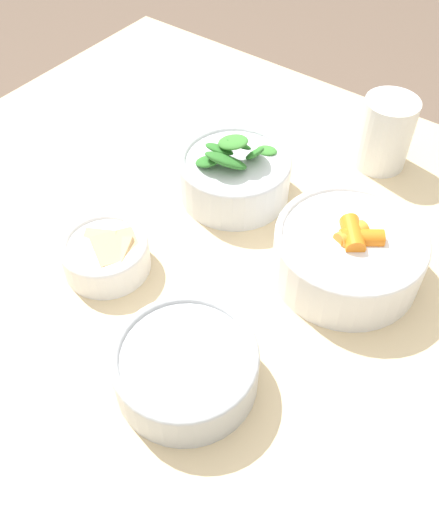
# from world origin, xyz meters

# --- Properties ---
(ground_plane) EXTENTS (10.00, 10.00, 0.00)m
(ground_plane) POSITION_xyz_m (0.00, 0.00, 0.00)
(ground_plane) COLOR brown
(dining_table) EXTENTS (1.01, 1.08, 0.76)m
(dining_table) POSITION_xyz_m (0.00, 0.00, 0.65)
(dining_table) COLOR beige
(dining_table) RESTS_ON ground_plane
(bowl_carrots) EXTENTS (0.19, 0.19, 0.08)m
(bowl_carrots) POSITION_xyz_m (-0.13, 0.13, 0.80)
(bowl_carrots) COLOR white
(bowl_carrots) RESTS_ON dining_table
(bowl_greens) EXTENTS (0.16, 0.16, 0.11)m
(bowl_greens) POSITION_xyz_m (-0.17, -0.07, 0.80)
(bowl_greens) COLOR silver
(bowl_greens) RESTS_ON dining_table
(bowl_beans_hotdog) EXTENTS (0.16, 0.16, 0.06)m
(bowl_beans_hotdog) POSITION_xyz_m (0.11, 0.07, 0.79)
(bowl_beans_hotdog) COLOR silver
(bowl_beans_hotdog) RESTS_ON dining_table
(bowl_cookies) EXTENTS (0.11, 0.11, 0.05)m
(bowl_cookies) POSITION_xyz_m (0.05, -0.12, 0.79)
(bowl_cookies) COLOR white
(bowl_cookies) RESTS_ON dining_table
(cup) EXTENTS (0.08, 0.08, 0.11)m
(cup) POSITION_xyz_m (-0.36, 0.07, 0.82)
(cup) COLOR silver
(cup) RESTS_ON dining_table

